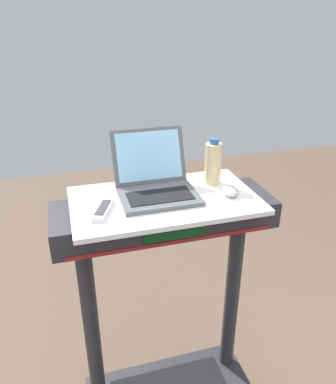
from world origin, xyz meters
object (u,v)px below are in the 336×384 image
at_px(water_bottle, 213,163).
at_px(tv_remote, 103,210).
at_px(laptop, 155,182).
at_px(computer_mouse, 230,191).

bearing_deg(water_bottle, tv_remote, -164.31).
bearing_deg(laptop, tv_remote, -154.09).
xyz_separation_m(laptop, tv_remote, (-0.23, -0.10, -0.04)).
height_order(water_bottle, tv_remote, water_bottle).
distance_m(computer_mouse, tv_remote, 0.51).
bearing_deg(computer_mouse, laptop, 171.59).
bearing_deg(water_bottle, computer_mouse, -78.79).
relative_size(laptop, computer_mouse, 3.18).
relative_size(laptop, tv_remote, 1.93).
bearing_deg(tv_remote, water_bottle, 15.69).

